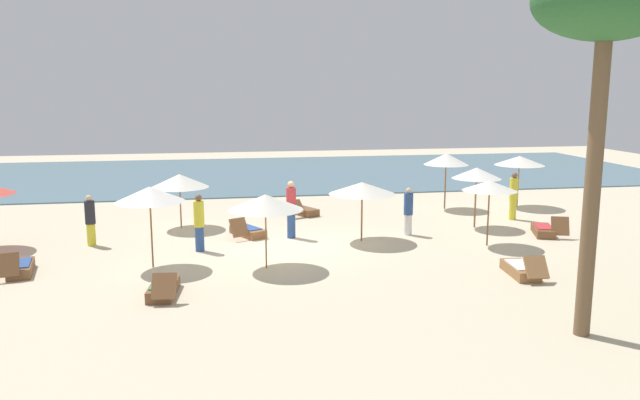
% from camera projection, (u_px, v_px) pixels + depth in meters
% --- Properties ---
extents(ground_plane, '(60.00, 60.00, 0.00)m').
position_uv_depth(ground_plane, '(284.00, 245.00, 20.37)').
color(ground_plane, beige).
extents(ocean_water, '(48.00, 16.00, 0.06)m').
position_uv_depth(ocean_water, '(250.00, 174.00, 36.84)').
color(ocean_water, slate).
rests_on(ocean_water, ground_plane).
extents(umbrella_0, '(1.72, 1.72, 2.11)m').
position_uv_depth(umbrella_0, '(490.00, 186.00, 19.97)').
color(umbrella_0, brown).
rests_on(umbrella_0, ground_plane).
extents(umbrella_2, '(2.07, 2.07, 2.18)m').
position_uv_depth(umbrella_2, '(520.00, 161.00, 26.51)').
color(umbrella_2, brown).
rests_on(umbrella_2, ground_plane).
extents(umbrella_3, '(1.76, 1.76, 2.19)m').
position_uv_depth(umbrella_3, '(477.00, 173.00, 22.58)').
color(umbrella_3, olive).
rests_on(umbrella_3, ground_plane).
extents(umbrella_4, '(1.93, 1.93, 2.32)m').
position_uv_depth(umbrella_4, '(150.00, 194.00, 17.47)').
color(umbrella_4, brown).
rests_on(umbrella_4, ground_plane).
extents(umbrella_5, '(2.12, 2.12, 2.11)m').
position_uv_depth(umbrella_5, '(265.00, 202.00, 17.45)').
color(umbrella_5, olive).
rests_on(umbrella_5, ground_plane).
extents(umbrella_6, '(2.08, 2.08, 1.97)m').
position_uv_depth(umbrella_6, '(180.00, 181.00, 22.53)').
color(umbrella_6, olive).
rests_on(umbrella_6, ground_plane).
extents(umbrella_7, '(1.84, 1.84, 2.33)m').
position_uv_depth(umbrella_7, '(446.00, 159.00, 26.06)').
color(umbrella_7, brown).
rests_on(umbrella_7, ground_plane).
extents(umbrella_8, '(2.19, 2.19, 1.97)m').
position_uv_depth(umbrella_8, '(362.00, 188.00, 20.60)').
color(umbrella_8, brown).
rests_on(umbrella_8, ground_plane).
extents(lounger_0, '(0.75, 1.74, 0.69)m').
position_uv_depth(lounger_0, '(522.00, 270.00, 17.00)').
color(lounger_0, olive).
rests_on(lounger_0, ground_plane).
extents(lounger_1, '(1.31, 1.77, 0.69)m').
position_uv_depth(lounger_1, '(302.00, 211.00, 25.17)').
color(lounger_1, brown).
rests_on(lounger_1, ground_plane).
extents(lounger_3, '(1.10, 1.73, 0.75)m').
position_uv_depth(lounger_3, '(545.00, 230.00, 21.70)').
color(lounger_3, brown).
rests_on(lounger_3, ground_plane).
extents(lounger_4, '(0.76, 1.71, 0.72)m').
position_uv_depth(lounger_4, '(163.00, 289.00, 15.40)').
color(lounger_4, brown).
rests_on(lounger_4, ground_plane).
extents(lounger_5, '(0.85, 1.71, 0.74)m').
position_uv_depth(lounger_5, '(19.00, 268.00, 17.15)').
color(lounger_5, brown).
rests_on(lounger_5, ground_plane).
extents(lounger_6, '(1.28, 1.72, 0.75)m').
position_uv_depth(lounger_6, '(247.00, 231.00, 21.53)').
color(lounger_6, brown).
rests_on(lounger_6, ground_plane).
extents(person_1, '(0.33, 0.33, 1.79)m').
position_uv_depth(person_1, '(199.00, 222.00, 19.45)').
color(person_1, '#2D4C8C').
rests_on(person_1, ground_plane).
extents(person_2, '(0.45, 0.45, 1.65)m').
position_uv_depth(person_2, '(90.00, 220.00, 20.15)').
color(person_2, yellow).
rests_on(person_2, ground_plane).
extents(person_3, '(0.38, 0.38, 1.95)m').
position_uv_depth(person_3, '(291.00, 209.00, 21.16)').
color(person_3, '#2D4C8C').
rests_on(person_3, ground_plane).
extents(person_4, '(0.43, 0.43, 1.65)m').
position_uv_depth(person_4, '(408.00, 211.00, 21.62)').
color(person_4, white).
rests_on(person_4, ground_plane).
extents(person_5, '(0.43, 0.43, 1.82)m').
position_uv_depth(person_5, '(513.00, 196.00, 24.13)').
color(person_5, yellow).
rests_on(person_5, ground_plane).
extents(palm_1, '(2.78, 2.78, 7.41)m').
position_uv_depth(palm_1, '(606.00, 10.00, 11.87)').
color(palm_1, brown).
rests_on(palm_1, ground_plane).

